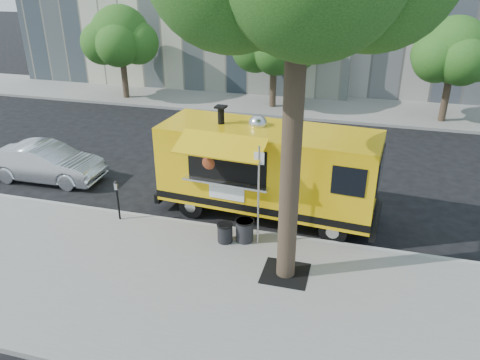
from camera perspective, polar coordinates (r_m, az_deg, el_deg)
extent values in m
plane|color=black|center=(15.45, -2.12, -4.32)|extent=(120.00, 120.00, 0.00)
cube|color=gray|center=(12.28, -7.86, -12.77)|extent=(60.00, 6.00, 0.15)
cube|color=#999993|center=(14.64, -3.22, -5.77)|extent=(60.00, 0.14, 0.16)
cube|color=gray|center=(27.68, 6.37, 9.06)|extent=(60.00, 5.00, 0.15)
cylinder|color=#33261C|center=(10.96, 6.23, 2.61)|extent=(0.48, 0.48, 6.50)
cube|color=black|center=(12.55, 5.55, -11.25)|extent=(1.20, 1.20, 0.02)
cylinder|color=#33261C|center=(29.48, -13.91, 12.23)|extent=(0.36, 0.36, 2.60)
sphere|color=#184612|center=(29.09, -14.39, 16.73)|extent=(3.42, 3.42, 3.42)
cylinder|color=#33261C|center=(26.75, 4.06, 11.64)|extent=(0.36, 0.36, 2.60)
sphere|color=#184612|center=(26.31, 4.22, 16.73)|extent=(3.60, 3.60, 3.60)
cylinder|color=#33261C|center=(26.25, 23.80, 9.36)|extent=(0.36, 0.36, 2.60)
sphere|color=#184612|center=(25.81, 24.69, 14.24)|extent=(3.24, 3.24, 3.24)
cylinder|color=silver|center=(12.99, 2.26, -2.06)|extent=(0.06, 0.06, 3.00)
cube|color=white|center=(12.51, 2.34, 2.64)|extent=(0.28, 0.02, 0.35)
cylinder|color=black|center=(15.16, -14.61, -2.88)|extent=(0.06, 0.06, 1.05)
cube|color=silver|center=(14.89, -14.87, -0.75)|extent=(0.10, 0.08, 0.22)
sphere|color=black|center=(14.84, -14.92, -0.30)|extent=(0.11, 0.11, 0.11)
cube|color=yellow|center=(14.74, 3.39, 1.71)|extent=(6.93, 2.84, 2.45)
cube|color=black|center=(15.16, 3.30, -1.75)|extent=(6.95, 2.86, 0.23)
cube|color=black|center=(14.80, 16.23, -4.72)|extent=(0.36, 2.18, 0.31)
cube|color=black|center=(16.50, -8.29, -0.75)|extent=(0.36, 2.18, 0.31)
cube|color=black|center=(14.08, 16.78, 1.23)|extent=(0.20, 1.83, 0.99)
cylinder|color=black|center=(14.07, 11.29, -6.04)|extent=(0.85, 0.36, 0.83)
cylinder|color=black|center=(15.74, 12.49, -2.64)|extent=(0.85, 0.36, 0.83)
cylinder|color=black|center=(15.25, -5.88, -3.07)|extent=(0.85, 0.36, 0.83)
cylinder|color=black|center=(16.81, -3.06, -0.22)|extent=(0.85, 0.36, 0.83)
cube|color=black|center=(13.93, -1.57, 2.07)|extent=(2.50, 0.38, 1.09)
cube|color=silver|center=(14.03, -1.79, -0.38)|extent=(2.72, 0.57, 0.06)
cube|color=yellow|center=(13.19, -2.48, 4.19)|extent=(2.67, 1.19, 0.44)
cube|color=white|center=(14.24, -1.65, -1.43)|extent=(1.14, 0.13, 0.52)
cylinder|color=black|center=(14.73, -2.33, 7.86)|extent=(0.21, 0.21, 0.57)
sphere|color=silver|center=(14.60, 2.18, 6.85)|extent=(0.58, 0.58, 0.58)
sphere|color=#964520|center=(14.40, -3.26, 2.61)|extent=(0.87, 0.87, 0.87)
cylinder|color=#FF590C|center=(14.26, -3.62, 1.79)|extent=(0.36, 0.15, 0.35)
imported|color=silver|center=(19.10, -22.58, 1.96)|extent=(4.38, 1.64, 1.43)
cylinder|color=black|center=(13.65, -1.85, -6.44)|extent=(0.44, 0.44, 0.57)
cylinder|color=black|center=(13.51, -1.86, -5.48)|extent=(0.48, 0.48, 0.04)
cylinder|color=black|center=(13.66, 0.56, -6.17)|extent=(0.51, 0.51, 0.67)
cylinder|color=black|center=(13.50, 0.57, -5.03)|extent=(0.55, 0.55, 0.04)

